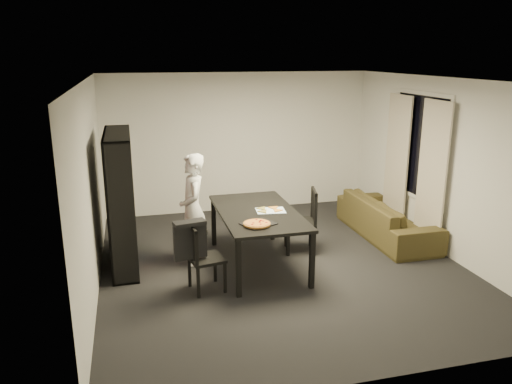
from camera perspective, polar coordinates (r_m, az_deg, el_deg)
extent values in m
cube|color=black|center=(7.26, 2.81, -8.22)|extent=(5.00, 5.50, 0.01)
cube|color=white|center=(6.65, 3.11, 12.72)|extent=(5.00, 5.50, 0.01)
cube|color=white|center=(9.45, -2.02, 5.65)|extent=(5.00, 0.01, 2.60)
cube|color=white|center=(4.42, 13.65, -6.54)|extent=(5.00, 0.01, 2.60)
cube|color=white|center=(6.57, -18.37, 0.40)|extent=(0.01, 5.50, 2.60)
cube|color=white|center=(7.94, 20.47, 2.75)|extent=(0.01, 5.50, 2.60)
cube|color=black|center=(8.38, 18.22, 4.98)|extent=(0.02, 1.40, 1.60)
cube|color=white|center=(8.38, 18.19, 4.98)|extent=(0.03, 1.52, 1.72)
cube|color=beige|center=(7.98, 19.46, 1.80)|extent=(0.03, 0.70, 2.25)
cube|color=beige|center=(8.84, 15.78, 3.38)|extent=(0.03, 0.70, 2.25)
cube|color=black|center=(7.22, -15.13, -0.89)|extent=(0.35, 1.50, 1.90)
cube|color=black|center=(6.98, 0.20, -2.36)|extent=(1.07, 1.92, 0.04)
cube|color=black|center=(6.20, -2.01, -8.73)|extent=(0.06, 0.06, 0.76)
cube|color=black|center=(6.45, 6.42, -7.81)|extent=(0.06, 0.06, 0.76)
cube|color=black|center=(7.86, -4.86, -3.42)|extent=(0.06, 0.06, 0.76)
cube|color=black|center=(8.06, 1.88, -2.88)|extent=(0.06, 0.06, 0.76)
cube|color=black|center=(6.39, -5.68, -7.61)|extent=(0.48, 0.48, 0.04)
cube|color=black|center=(6.25, -7.35, -5.85)|extent=(0.12, 0.41, 0.44)
cube|color=black|center=(6.18, -7.41, -4.12)|extent=(0.10, 0.39, 0.05)
cube|color=black|center=(6.39, -3.57, -9.75)|extent=(0.04, 0.04, 0.40)
cube|color=black|center=(6.69, -4.70, -8.56)|extent=(0.04, 0.04, 0.40)
cube|color=black|center=(6.28, -6.61, -10.29)|extent=(0.04, 0.04, 0.40)
cube|color=black|center=(6.58, -7.61, -9.05)|extent=(0.04, 0.04, 0.40)
cube|color=black|center=(7.59, 5.05, -3.45)|extent=(0.54, 0.54, 0.04)
cube|color=black|center=(7.53, 6.65, -1.54)|extent=(0.14, 0.45, 0.48)
cube|color=black|center=(7.47, 6.70, 0.07)|extent=(0.13, 0.43, 0.05)
cube|color=black|center=(7.83, 3.45, -4.68)|extent=(0.04, 0.04, 0.44)
cube|color=black|center=(7.47, 3.69, -5.71)|extent=(0.04, 0.04, 0.44)
cube|color=black|center=(7.87, 6.27, -4.64)|extent=(0.04, 0.04, 0.44)
cube|color=black|center=(7.52, 6.64, -5.66)|extent=(0.04, 0.04, 0.44)
cube|color=black|center=(6.23, -7.53, -5.66)|extent=(0.42, 0.15, 0.44)
cube|color=black|center=(6.15, -7.61, -3.54)|extent=(0.42, 0.24, 0.05)
imported|color=silver|center=(7.11, -7.22, -1.98)|extent=(0.39, 0.58, 1.60)
cube|color=black|center=(6.45, 0.28, -3.64)|extent=(0.50, 0.45, 0.01)
cylinder|color=#97622C|center=(6.39, 0.11, -3.66)|extent=(0.35, 0.35, 0.02)
cylinder|color=orange|center=(6.39, 0.11, -3.53)|extent=(0.31, 0.31, 0.01)
cube|color=white|center=(6.99, 1.67, -2.14)|extent=(0.43, 0.35, 0.01)
imported|color=#3B3817|center=(8.49, 14.74, -2.88)|extent=(0.84, 2.16, 0.63)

